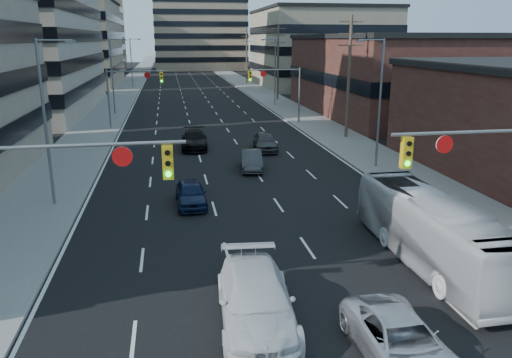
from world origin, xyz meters
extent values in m
cube|color=black|center=(0.00, 130.00, 0.01)|extent=(18.00, 300.00, 0.02)
cube|color=slate|center=(-11.50, 130.00, 0.07)|extent=(5.00, 300.00, 0.15)
cube|color=slate|center=(11.50, 130.00, 0.07)|extent=(5.00, 300.00, 0.15)
cube|color=gray|center=(-24.00, 100.00, 8.00)|extent=(20.00, 30.00, 16.00)
cube|color=#472119|center=(24.00, 50.00, 4.50)|extent=(20.00, 30.00, 9.00)
cube|color=gray|center=(25.00, 88.00, 7.00)|extent=(22.00, 28.00, 14.00)
cube|color=#ADA089|center=(-28.00, 140.00, 10.00)|extent=(24.00, 24.00, 20.00)
cube|color=gray|center=(32.00, 130.00, 6.00)|extent=(22.00, 22.00, 12.00)
cylinder|color=slate|center=(-6.75, 8.00, 5.80)|extent=(6.50, 0.12, 0.12)
cube|color=gold|center=(-4.10, 8.00, 5.15)|extent=(0.35, 0.28, 1.10)
cylinder|color=black|center=(-4.10, 7.84, 5.50)|extent=(0.18, 0.06, 0.18)
cylinder|color=black|center=(-4.10, 7.84, 5.15)|extent=(0.18, 0.06, 0.18)
cylinder|color=#0CE526|center=(-4.10, 7.84, 4.80)|extent=(0.18, 0.06, 0.18)
cylinder|color=white|center=(-5.50, 7.97, 5.40)|extent=(0.64, 0.06, 0.64)
cylinder|color=slate|center=(6.75, 8.00, 5.80)|extent=(6.50, 0.12, 0.12)
cube|color=gold|center=(4.10, 8.00, 5.15)|extent=(0.35, 0.28, 1.10)
cylinder|color=black|center=(4.10, 7.84, 5.50)|extent=(0.18, 0.06, 0.18)
cylinder|color=black|center=(4.10, 7.84, 5.15)|extent=(0.18, 0.06, 0.18)
cylinder|color=#0CE526|center=(4.10, 7.84, 4.80)|extent=(0.18, 0.06, 0.18)
cylinder|color=white|center=(5.50, 7.97, 5.40)|extent=(0.64, 0.06, 0.64)
cylinder|color=slate|center=(-10.00, 45.00, 3.00)|extent=(0.18, 0.18, 6.00)
cylinder|color=slate|center=(-7.00, 45.00, 5.80)|extent=(6.00, 0.12, 0.12)
cube|color=gold|center=(-4.60, 45.00, 5.15)|extent=(0.35, 0.28, 1.10)
cylinder|color=black|center=(-4.60, 44.84, 5.50)|extent=(0.18, 0.06, 0.18)
cylinder|color=black|center=(-4.60, 44.84, 5.15)|extent=(0.18, 0.06, 0.18)
cylinder|color=#0CE526|center=(-4.60, 44.84, 4.80)|extent=(0.18, 0.06, 0.18)
cylinder|color=white|center=(-6.00, 44.97, 5.40)|extent=(0.64, 0.06, 0.64)
cylinder|color=slate|center=(10.00, 45.00, 3.00)|extent=(0.18, 0.18, 6.00)
cylinder|color=slate|center=(7.00, 45.00, 5.80)|extent=(6.00, 0.12, 0.12)
cube|color=gold|center=(4.60, 45.00, 5.15)|extent=(0.35, 0.28, 1.10)
cylinder|color=black|center=(4.60, 44.84, 5.50)|extent=(0.18, 0.06, 0.18)
cylinder|color=black|center=(4.60, 44.84, 5.15)|extent=(0.18, 0.06, 0.18)
cylinder|color=#0CE526|center=(4.60, 44.84, 4.80)|extent=(0.18, 0.06, 0.18)
cylinder|color=white|center=(6.00, 44.97, 5.40)|extent=(0.64, 0.06, 0.64)
cylinder|color=#4C3D2D|center=(12.20, 36.00, 5.50)|extent=(0.28, 0.28, 11.00)
cube|color=#4C3D2D|center=(12.20, 36.00, 10.40)|extent=(2.20, 0.10, 0.10)
cube|color=#4C3D2D|center=(12.20, 36.00, 9.40)|extent=(2.20, 0.10, 0.10)
cube|color=#4C3D2D|center=(12.20, 36.00, 8.40)|extent=(2.20, 0.10, 0.10)
cylinder|color=#4C3D2D|center=(12.20, 66.00, 5.50)|extent=(0.28, 0.28, 11.00)
cube|color=#4C3D2D|center=(12.20, 66.00, 10.40)|extent=(2.20, 0.10, 0.10)
cube|color=#4C3D2D|center=(12.20, 66.00, 9.40)|extent=(2.20, 0.10, 0.10)
cube|color=#4C3D2D|center=(12.20, 66.00, 8.40)|extent=(2.20, 0.10, 0.10)
cylinder|color=#4C3D2D|center=(12.20, 96.00, 5.50)|extent=(0.28, 0.28, 11.00)
cube|color=#4C3D2D|center=(12.20, 96.00, 10.40)|extent=(2.20, 0.10, 0.10)
cube|color=#4C3D2D|center=(12.20, 96.00, 9.40)|extent=(2.20, 0.10, 0.10)
cube|color=#4C3D2D|center=(12.20, 96.00, 8.40)|extent=(2.20, 0.10, 0.10)
cylinder|color=slate|center=(-10.50, 20.00, 4.50)|extent=(0.16, 0.16, 9.00)
cylinder|color=slate|center=(-9.60, 20.00, 8.90)|extent=(1.80, 0.10, 0.10)
cube|color=slate|center=(-8.80, 20.00, 8.82)|extent=(0.50, 0.22, 0.14)
cylinder|color=slate|center=(-10.50, 55.00, 4.50)|extent=(0.16, 0.16, 9.00)
cylinder|color=slate|center=(-9.60, 55.00, 8.90)|extent=(1.80, 0.10, 0.10)
cube|color=slate|center=(-8.80, 55.00, 8.82)|extent=(0.50, 0.22, 0.14)
cylinder|color=slate|center=(-10.50, 90.00, 4.50)|extent=(0.16, 0.16, 9.00)
cylinder|color=slate|center=(-9.60, 90.00, 8.90)|extent=(1.80, 0.10, 0.10)
cube|color=slate|center=(-8.80, 90.00, 8.82)|extent=(0.50, 0.22, 0.14)
cylinder|color=slate|center=(10.50, 25.00, 4.50)|extent=(0.16, 0.16, 9.00)
cylinder|color=slate|center=(9.60, 25.00, 8.90)|extent=(1.80, 0.10, 0.10)
cube|color=slate|center=(8.80, 25.00, 8.82)|extent=(0.50, 0.22, 0.14)
cylinder|color=slate|center=(10.50, 60.00, 4.50)|extent=(0.16, 0.16, 9.00)
cylinder|color=slate|center=(9.60, 60.00, 8.90)|extent=(1.80, 0.10, 0.10)
cube|color=slate|center=(8.80, 60.00, 8.82)|extent=(0.50, 0.22, 0.14)
imported|color=silver|center=(-1.51, 6.39, 0.85)|extent=(2.74, 5.97, 1.69)
imported|color=silver|center=(2.22, 3.72, 0.67)|extent=(2.28, 4.83, 1.33)
imported|color=silver|center=(6.36, 9.60, 1.44)|extent=(2.44, 10.32, 2.87)
imported|color=#0D1935|center=(-3.01, 18.86, 0.68)|extent=(1.71, 4.05, 1.37)
imported|color=#333436|center=(1.60, 26.04, 0.68)|extent=(1.91, 4.26, 1.36)
imported|color=black|center=(-2.00, 33.84, 0.76)|extent=(2.37, 5.32, 1.52)
imported|color=#39393C|center=(3.75, 32.05, 0.76)|extent=(2.21, 4.64, 1.53)
camera|label=1|loc=(-3.98, -7.80, 8.98)|focal=35.00mm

